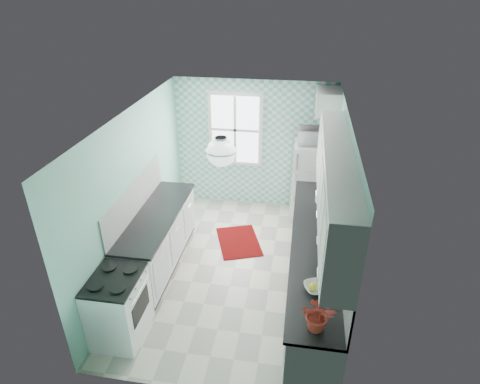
% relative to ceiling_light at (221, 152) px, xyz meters
% --- Properties ---
extents(floor, '(3.00, 4.40, 0.02)m').
position_rel_ceiling_light_xyz_m(floor, '(0.00, 0.80, -2.33)').
color(floor, beige).
rests_on(floor, ground).
extents(ceiling, '(3.00, 4.40, 0.02)m').
position_rel_ceiling_light_xyz_m(ceiling, '(0.00, 0.80, 0.19)').
color(ceiling, white).
rests_on(ceiling, wall_back).
extents(wall_back, '(3.00, 0.02, 2.50)m').
position_rel_ceiling_light_xyz_m(wall_back, '(0.00, 3.01, -1.07)').
color(wall_back, '#81CAB5').
rests_on(wall_back, floor).
extents(wall_front, '(3.00, 0.02, 2.50)m').
position_rel_ceiling_light_xyz_m(wall_front, '(0.00, -1.41, -1.07)').
color(wall_front, '#81CAB5').
rests_on(wall_front, floor).
extents(wall_left, '(0.02, 4.40, 2.50)m').
position_rel_ceiling_light_xyz_m(wall_left, '(-1.51, 0.80, -1.07)').
color(wall_left, '#81CAB5').
rests_on(wall_left, floor).
extents(wall_right, '(0.02, 4.40, 2.50)m').
position_rel_ceiling_light_xyz_m(wall_right, '(1.51, 0.80, -1.07)').
color(wall_right, '#81CAB5').
rests_on(wall_right, floor).
extents(accent_wall, '(3.00, 0.01, 2.50)m').
position_rel_ceiling_light_xyz_m(accent_wall, '(0.00, 2.99, -1.07)').
color(accent_wall, '#68C0BA').
rests_on(accent_wall, wall_back).
extents(window, '(1.04, 0.05, 1.44)m').
position_rel_ceiling_light_xyz_m(window, '(-0.35, 2.96, -0.77)').
color(window, white).
rests_on(window, wall_back).
extents(backsplash_right, '(0.02, 3.60, 0.51)m').
position_rel_ceiling_light_xyz_m(backsplash_right, '(1.49, 0.40, -1.13)').
color(backsplash_right, white).
rests_on(backsplash_right, wall_right).
extents(backsplash_left, '(0.02, 2.15, 0.51)m').
position_rel_ceiling_light_xyz_m(backsplash_left, '(-1.49, 0.73, -1.13)').
color(backsplash_left, white).
rests_on(backsplash_left, wall_left).
extents(upper_cabinets_right, '(0.33, 3.20, 0.90)m').
position_rel_ceiling_light_xyz_m(upper_cabinets_right, '(1.33, 0.20, -0.42)').
color(upper_cabinets_right, white).
rests_on(upper_cabinets_right, wall_right).
extents(upper_cabinet_fridge, '(0.40, 0.74, 0.40)m').
position_rel_ceiling_light_xyz_m(upper_cabinet_fridge, '(1.30, 2.63, -0.07)').
color(upper_cabinet_fridge, white).
rests_on(upper_cabinet_fridge, wall_right).
extents(ceiling_light, '(0.34, 0.34, 0.35)m').
position_rel_ceiling_light_xyz_m(ceiling_light, '(0.00, 0.00, 0.00)').
color(ceiling_light, silver).
rests_on(ceiling_light, ceiling).
extents(base_cabinets_right, '(0.60, 3.60, 0.90)m').
position_rel_ceiling_light_xyz_m(base_cabinets_right, '(1.20, 0.40, -1.87)').
color(base_cabinets_right, white).
rests_on(base_cabinets_right, floor).
extents(countertop_right, '(0.63, 3.60, 0.04)m').
position_rel_ceiling_light_xyz_m(countertop_right, '(1.19, 0.40, -1.40)').
color(countertop_right, black).
rests_on(countertop_right, base_cabinets_right).
extents(base_cabinets_left, '(0.60, 2.15, 0.90)m').
position_rel_ceiling_light_xyz_m(base_cabinets_left, '(-1.20, 0.73, -1.87)').
color(base_cabinets_left, white).
rests_on(base_cabinets_left, floor).
extents(countertop_left, '(0.63, 2.15, 0.04)m').
position_rel_ceiling_light_xyz_m(countertop_left, '(-1.19, 0.73, -1.40)').
color(countertop_left, black).
rests_on(countertop_left, base_cabinets_left).
extents(fridge, '(0.65, 0.65, 1.48)m').
position_rel_ceiling_light_xyz_m(fridge, '(1.11, 2.62, -1.58)').
color(fridge, white).
rests_on(fridge, floor).
extents(stove, '(0.59, 0.74, 0.89)m').
position_rel_ceiling_light_xyz_m(stove, '(-1.20, -0.74, -1.85)').
color(stove, silver).
rests_on(stove, floor).
extents(sink, '(0.50, 0.42, 0.53)m').
position_rel_ceiling_light_xyz_m(sink, '(1.20, 1.37, -1.39)').
color(sink, silver).
rests_on(sink, countertop_right).
extents(rug, '(0.96, 1.14, 0.02)m').
position_rel_ceiling_light_xyz_m(rug, '(-0.05, 1.52, -2.32)').
color(rug, maroon).
rests_on(rug, floor).
extents(dish_towel, '(0.08, 0.26, 0.40)m').
position_rel_ceiling_light_xyz_m(dish_towel, '(0.89, 1.29, -1.84)').
color(dish_towel, '#56A49C').
rests_on(dish_towel, base_cabinets_right).
extents(fruit_bowl, '(0.36, 0.36, 0.07)m').
position_rel_ceiling_light_xyz_m(fruit_bowl, '(1.20, -0.59, -1.35)').
color(fruit_bowl, white).
rests_on(fruit_bowl, countertop_right).
extents(potted_plant, '(0.35, 0.31, 0.37)m').
position_rel_ceiling_light_xyz_m(potted_plant, '(1.20, -1.16, -1.20)').
color(potted_plant, '#AB0916').
rests_on(potted_plant, countertop_right).
extents(soap_bottle, '(0.12, 0.12, 0.21)m').
position_rel_ceiling_light_xyz_m(soap_bottle, '(1.25, 1.48, -1.28)').
color(soap_bottle, '#8BA7BB').
rests_on(soap_bottle, countertop_right).
extents(microwave, '(0.54, 0.39, 0.29)m').
position_rel_ceiling_light_xyz_m(microwave, '(1.11, 2.62, -0.69)').
color(microwave, white).
rests_on(microwave, fridge).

